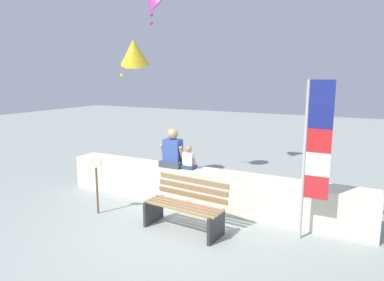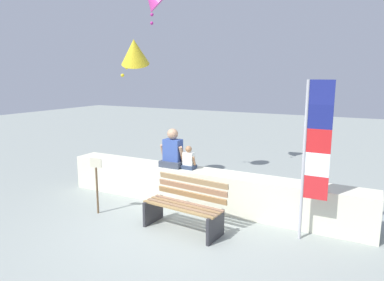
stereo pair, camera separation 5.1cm
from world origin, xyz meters
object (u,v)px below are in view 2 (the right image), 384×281
flag_banner (313,149)px  person_child (189,160)px  park_bench (185,207)px  sign_post (97,180)px  person_adult (173,152)px  kite_yellow (135,52)px

flag_banner → person_child: bearing=167.5°
park_bench → sign_post: (-1.87, -0.17, 0.26)m
person_adult → sign_post: size_ratio=0.73×
kite_yellow → sign_post: bearing=-77.4°
park_bench → person_child: person_child is taller
person_adult → person_child: bearing=0.1°
person_child → kite_yellow: (-1.75, 0.59, 2.26)m
park_bench → flag_banner: flag_banner is taller
park_bench → sign_post: bearing=-174.9°
person_child → flag_banner: (2.53, -0.56, 0.58)m
park_bench → sign_post: 1.89m
person_child → kite_yellow: size_ratio=0.46×
park_bench → person_child: bearing=115.5°
park_bench → person_adult: bearing=129.2°
person_child → sign_post: person_child is taller
park_bench → kite_yellow: (-2.29, 1.72, 2.81)m
person_adult → flag_banner: (2.91, -0.56, 0.45)m
person_adult → flag_banner: bearing=-10.9°
flag_banner → sign_post: (-3.86, -0.73, -0.86)m
person_child → park_bench: bearing=-64.5°
person_child → person_adult: bearing=-179.9°
person_child → kite_yellow: bearing=161.3°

